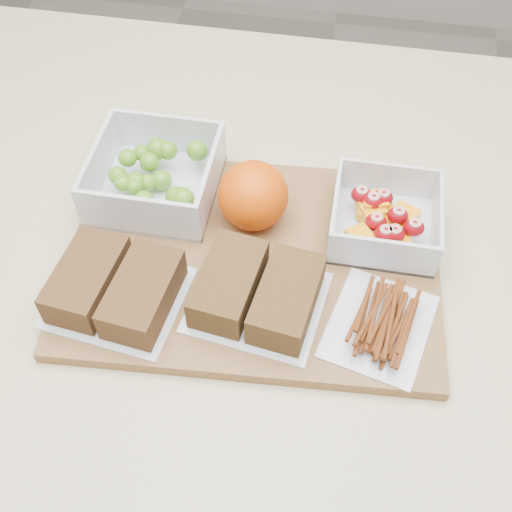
% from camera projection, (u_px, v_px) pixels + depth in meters
% --- Properties ---
extents(ground, '(4.00, 4.00, 0.00)m').
position_uv_depth(ground, '(252.00, 497.00, 1.46)').
color(ground, gray).
rests_on(ground, ground).
extents(counter, '(1.20, 0.90, 0.90)m').
position_uv_depth(counter, '(250.00, 416.00, 1.11)').
color(counter, beige).
rests_on(counter, ground).
extents(cutting_board, '(0.44, 0.33, 0.02)m').
position_uv_depth(cutting_board, '(253.00, 260.00, 0.74)').
color(cutting_board, brown).
rests_on(cutting_board, counter).
extents(grape_container, '(0.14, 0.14, 0.06)m').
position_uv_depth(grape_container, '(157.00, 176.00, 0.77)').
color(grape_container, silver).
rests_on(grape_container, cutting_board).
extents(fruit_container, '(0.12, 0.12, 0.05)m').
position_uv_depth(fruit_container, '(384.00, 219.00, 0.74)').
color(fruit_container, silver).
rests_on(fruit_container, cutting_board).
extents(orange, '(0.08, 0.08, 0.08)m').
position_uv_depth(orange, '(253.00, 196.00, 0.73)').
color(orange, '#EE5105').
rests_on(orange, cutting_board).
extents(sandwich_bag_left, '(0.15, 0.14, 0.04)m').
position_uv_depth(sandwich_bag_left, '(115.00, 287.00, 0.68)').
color(sandwich_bag_left, silver).
rests_on(sandwich_bag_left, cutting_board).
extents(sandwich_bag_center, '(0.15, 0.14, 0.04)m').
position_uv_depth(sandwich_bag_center, '(257.00, 292.00, 0.67)').
color(sandwich_bag_center, silver).
rests_on(sandwich_bag_center, cutting_board).
extents(pretzel_bag, '(0.13, 0.14, 0.03)m').
position_uv_depth(pretzel_bag, '(381.00, 320.00, 0.66)').
color(pretzel_bag, silver).
rests_on(pretzel_bag, cutting_board).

